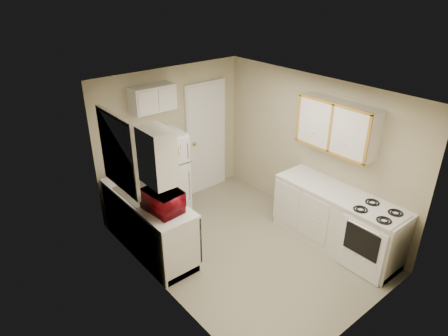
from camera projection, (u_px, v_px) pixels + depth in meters
floor at (245, 247)px, 6.04m from camera, size 3.80×3.80×0.00m
ceiling at (249, 92)px, 4.98m from camera, size 3.80×3.80×0.00m
wall_left at (160, 212)px, 4.71m from camera, size 3.80×3.80×0.00m
wall_right at (312, 151)px, 6.31m from camera, size 3.80×3.80×0.00m
wall_back at (172, 137)px, 6.83m from camera, size 2.80×2.80×0.00m
wall_front at (369, 242)px, 4.20m from camera, size 2.80×2.80×0.00m
left_counter at (149, 223)px, 5.84m from camera, size 0.60×1.80×0.90m
dishwasher at (188, 232)px, 5.57m from camera, size 0.03×0.58×0.72m
sink at (141, 194)px, 5.76m from camera, size 0.54×0.74×0.16m
microwave at (163, 201)px, 5.23m from camera, size 0.56×0.36×0.36m
soap_bottle at (132, 179)px, 5.90m from camera, size 0.10×0.10×0.20m
window_blinds at (119, 152)px, 5.28m from camera, size 0.10×0.98×1.08m
upper_cabinet_left at (157, 157)px, 4.68m from camera, size 0.30×0.45×0.70m
refrigerator at (165, 175)px, 6.54m from camera, size 0.65×0.64×1.49m
cabinet_over_fridge at (152, 98)px, 6.14m from camera, size 0.70×0.30×0.40m
interior_door at (206, 138)px, 7.28m from camera, size 0.86×0.06×2.08m
right_counter at (337, 219)px, 5.92m from camera, size 0.60×2.00×0.90m
stove at (372, 243)px, 5.47m from camera, size 0.56×0.68×0.82m
upper_cabinet_right at (338, 126)px, 5.61m from camera, size 0.30×1.20×0.70m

